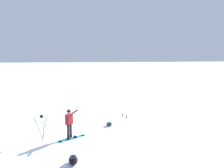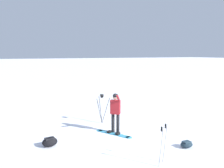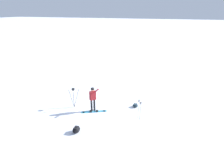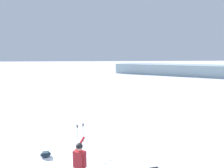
# 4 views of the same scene
# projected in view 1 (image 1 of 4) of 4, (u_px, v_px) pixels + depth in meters

# --- Properties ---
(ground_plane) EXTENTS (300.00, 300.00, 0.00)m
(ground_plane) POSITION_uv_depth(u_px,v_px,m) (77.00, 135.00, 11.93)
(ground_plane) COLOR white
(snowboarder) EXTENTS (0.48, 0.78, 1.77)m
(snowboarder) POSITION_uv_depth(u_px,v_px,m) (69.00, 120.00, 11.35)
(snowboarder) COLOR black
(snowboarder) RESTS_ON ground_plane
(snowboard) EXTENTS (1.02, 1.61, 0.10)m
(snowboard) POSITION_uv_depth(u_px,v_px,m) (72.00, 138.00, 11.37)
(snowboard) COLOR teal
(snowboard) RESTS_ON ground_plane
(gear_bag_large) EXTENTS (0.49, 0.40, 0.24)m
(gear_bag_large) POSITION_uv_depth(u_px,v_px,m) (109.00, 124.00, 13.47)
(gear_bag_large) COLOR #192833
(gear_bag_large) RESTS_ON ground_plane
(camera_tripod) EXTENTS (0.67, 0.69, 1.46)m
(camera_tripod) POSITION_uv_depth(u_px,v_px,m) (42.00, 122.00, 11.14)
(camera_tripod) COLOR #262628
(camera_tripod) RESTS_ON ground_plane
(gear_bag_small) EXTENTS (0.61, 0.46, 0.35)m
(gear_bag_small) POSITION_uv_depth(u_px,v_px,m) (73.00, 160.00, 8.70)
(gear_bag_small) COLOR black
(gear_bag_small) RESTS_ON ground_plane
(ski_poles) EXTENTS (0.40, 0.29, 1.26)m
(ski_poles) POSITION_uv_depth(u_px,v_px,m) (124.00, 122.00, 11.88)
(ski_poles) COLOR gray
(ski_poles) RESTS_ON ground_plane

